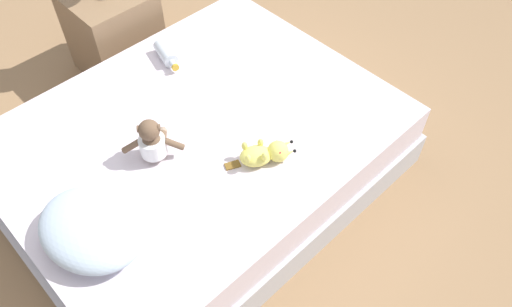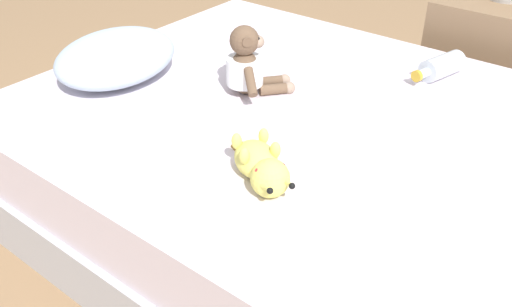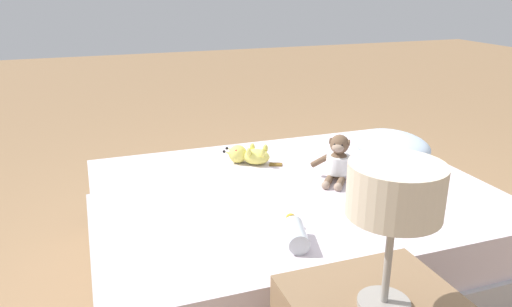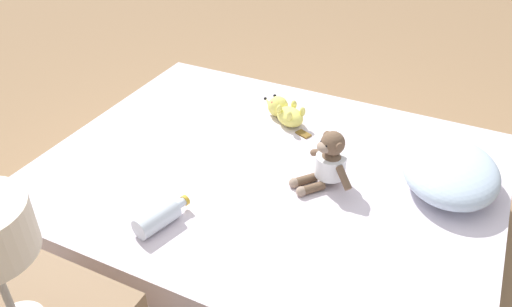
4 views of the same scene
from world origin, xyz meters
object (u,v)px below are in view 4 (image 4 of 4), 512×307
Objects in this scene: plush_yellow_creature at (285,112)px; bed at (268,206)px; pillow at (450,171)px; plush_monkey at (328,163)px; glass_bottle at (158,218)px.

bed is at bearing 13.75° from plush_yellow_creature.
pillow is 1.73× the size of plush_yellow_creature.
pillow is at bearing 112.98° from plush_monkey.
plush_yellow_creature is 0.89m from glass_bottle.
pillow is at bearing 127.92° from glass_bottle.
bed is 7.50× the size of plush_monkey.
pillow is 1.14m from glass_bottle.
plush_monkey is 0.51m from plush_yellow_creature.
pillow is (-0.20, 0.69, 0.29)m from bed.
pillow reaches higher than bed.
glass_bottle is at bearing -22.26° from bed.
plush_monkey reaches higher than pillow.
plush_monkey is (0.19, -0.44, 0.02)m from pillow.
plush_monkey is at bearing 138.27° from glass_bottle.
plush_monkey is 0.84× the size of plush_yellow_creature.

